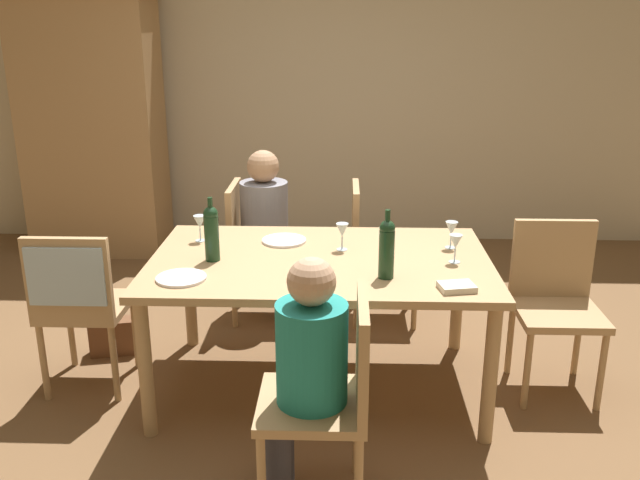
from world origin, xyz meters
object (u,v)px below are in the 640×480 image
(chair_far_right, at_px, (372,243))
(dining_table, at_px, (320,272))
(armoire_cabinet, at_px, (93,125))
(wine_glass_centre, at_px, (342,231))
(handbag, at_px, (114,336))
(chair_near, at_px, (333,389))
(chair_right_end, at_px, (555,294))
(dinner_plate_guest_left, at_px, (284,240))
(wine_glass_far, at_px, (451,229))
(wine_bottle_dark_red, at_px, (387,247))
(person_man_bearded, at_px, (305,366))
(chair_left_end, at_px, (76,293))
(wine_glass_near_left, at_px, (456,243))
(wine_glass_near_right, at_px, (200,223))
(dinner_plate_host, at_px, (181,278))
(person_woman_host, at_px, (268,223))
(chair_far_left, at_px, (252,241))
(wine_bottle_tall_green, at_px, (212,232))

(chair_far_right, bearing_deg, dining_table, -18.41)
(armoire_cabinet, height_order, wine_glass_centre, armoire_cabinet)
(handbag, bearing_deg, wine_glass_centre, -8.68)
(chair_near, distance_m, chair_right_end, 1.57)
(chair_near, relative_size, dinner_plate_guest_left, 3.70)
(chair_near, xyz_separation_m, dinner_plate_guest_left, (-0.30, 1.21, 0.23))
(wine_glass_far, bearing_deg, handbag, 175.42)
(wine_bottle_dark_red, bearing_deg, dining_table, 140.82)
(person_man_bearded, bearing_deg, armoire_cabinet, 31.14)
(chair_near, bearing_deg, handbag, 46.43)
(handbag, bearing_deg, chair_left_end, -90.00)
(person_man_bearded, distance_m, wine_glass_near_left, 1.18)
(armoire_cabinet, relative_size, wine_glass_near_right, 14.63)
(handbag, bearing_deg, chair_near, -43.57)
(dining_table, xyz_separation_m, wine_glass_near_right, (-0.68, 0.26, 0.18))
(wine_glass_near_left, xyz_separation_m, dinner_plate_host, (-1.35, -0.29, -0.10))
(armoire_cabinet, distance_m, person_woman_host, 2.16)
(dinner_plate_host, bearing_deg, dining_table, 26.43)
(chair_far_left, height_order, chair_near, same)
(chair_far_left, distance_m, chair_near, 1.97)
(person_man_bearded, bearing_deg, wine_glass_centre, -7.41)
(armoire_cabinet, xyz_separation_m, person_woman_host, (1.61, -1.37, -0.43))
(wine_bottle_dark_red, height_order, wine_glass_near_right, wine_bottle_dark_red)
(wine_glass_far, bearing_deg, person_man_bearded, -122.93)
(wine_bottle_tall_green, height_order, dinner_plate_host, wine_bottle_tall_green)
(chair_left_end, bearing_deg, wine_glass_centre, 10.74)
(chair_near, height_order, chair_right_end, same)
(person_woman_host, distance_m, dinner_plate_guest_left, 0.70)
(handbag, bearing_deg, dinner_plate_host, -47.95)
(chair_near, height_order, wine_glass_near_right, chair_near)
(chair_near, bearing_deg, dinner_plate_guest_left, 13.89)
(person_woman_host, relative_size, wine_bottle_tall_green, 3.42)
(wine_glass_centre, relative_size, dinner_plate_host, 0.61)
(wine_glass_near_right, distance_m, dinner_plate_host, 0.60)
(chair_near, height_order, handbag, chair_near)
(chair_near, xyz_separation_m, wine_glass_near_right, (-0.77, 1.20, 0.33))
(chair_near, bearing_deg, wine_bottle_tall_green, 35.84)
(handbag, bearing_deg, dinner_plate_guest_left, -4.37)
(wine_glass_near_right, xyz_separation_m, dinner_plate_host, (0.03, -0.59, -0.10))
(chair_far_right, distance_m, person_woman_host, 0.70)
(chair_near, relative_size, wine_glass_far, 6.17)
(wine_bottle_tall_green, distance_m, wine_glass_centre, 0.70)
(handbag, bearing_deg, wine_glass_near_right, -8.26)
(wine_glass_far, bearing_deg, wine_glass_centre, -174.88)
(chair_left_end, distance_m, wine_bottle_tall_green, 0.78)
(armoire_cabinet, relative_size, handbag, 7.79)
(chair_near, relative_size, wine_glass_centre, 6.17)
(wine_bottle_dark_red, bearing_deg, chair_right_end, 20.69)
(wine_glass_near_left, relative_size, dinner_plate_host, 0.61)
(dining_table, distance_m, wine_glass_near_right, 0.76)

